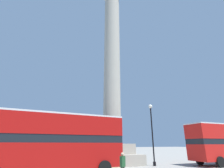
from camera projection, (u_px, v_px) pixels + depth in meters
name	position (u px, v px, depth m)	size (l,w,h in m)	color
ground_plane	(112.00, 164.00, 19.39)	(200.00, 200.00, 0.00)	gray
monument_column	(112.00, 80.00, 22.63)	(5.50, 5.50, 26.25)	#A39E8E
bus_a	(53.00, 140.00, 12.92)	(10.54, 3.24, 4.33)	#A80F0C
equestrian_statue	(7.00, 148.00, 20.67)	(3.50, 3.00, 5.70)	#A39E8E
street_lamp	(152.00, 129.00, 19.25)	(0.44, 0.44, 6.46)	black
pedestrian_near_lamp	(123.00, 165.00, 10.89)	(0.45, 0.39, 1.64)	#4C473D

